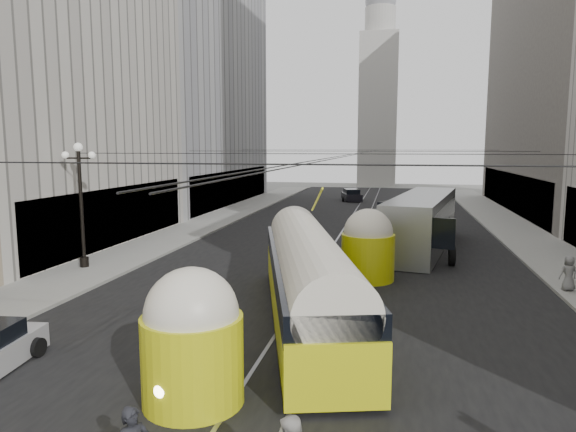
% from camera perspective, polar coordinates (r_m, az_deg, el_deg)
% --- Properties ---
extents(road, '(20.00, 85.00, 0.02)m').
position_cam_1_polar(road, '(38.42, 7.11, -1.82)').
color(road, black).
rests_on(road, ground).
extents(sidewalk_left, '(4.00, 72.00, 0.15)m').
position_cam_1_polar(sidewalk_left, '(44.38, -8.12, -0.46)').
color(sidewalk_left, gray).
rests_on(sidewalk_left, ground).
extents(sidewalk_right, '(4.00, 72.00, 0.15)m').
position_cam_1_polar(sidewalk_right, '(42.68, 23.80, -1.37)').
color(sidewalk_right, gray).
rests_on(sidewalk_right, ground).
extents(rail_left, '(0.12, 85.00, 0.04)m').
position_cam_1_polar(rail_left, '(38.48, 6.00, -1.79)').
color(rail_left, gray).
rests_on(rail_left, ground).
extents(rail_right, '(0.12, 85.00, 0.04)m').
position_cam_1_polar(rail_right, '(38.36, 8.23, -1.85)').
color(rail_right, gray).
rests_on(rail_right, ground).
extents(building_left_far, '(12.60, 28.60, 28.60)m').
position_cam_1_polar(building_left_far, '(58.60, -11.87, 15.39)').
color(building_left_far, '#999999').
rests_on(building_left_far, ground).
extents(distant_tower, '(6.00, 6.00, 31.36)m').
position_cam_1_polar(distant_tower, '(85.76, 10.03, 13.38)').
color(distant_tower, '#B2AFA8').
rests_on(distant_tower, ground).
extents(lamppost_left_mid, '(1.86, 0.44, 6.37)m').
position_cam_1_polar(lamppost_left_mid, '(28.18, -22.02, 1.90)').
color(lamppost_left_mid, black).
rests_on(lamppost_left_mid, sidewalk_left).
extents(catenary, '(25.00, 72.00, 0.23)m').
position_cam_1_polar(catenary, '(36.88, 7.31, 6.97)').
color(catenary, black).
rests_on(catenary, ground).
extents(streetcar, '(6.09, 15.39, 3.48)m').
position_cam_1_polar(streetcar, '(18.57, 2.24, -6.71)').
color(streetcar, '#CED112').
rests_on(streetcar, ground).
extents(city_bus, '(5.17, 13.59, 3.36)m').
position_cam_1_polar(city_bus, '(32.85, 14.69, -0.38)').
color(city_bus, gray).
rests_on(city_bus, ground).
extents(sedan_white_far, '(3.77, 5.23, 1.53)m').
position_cam_1_polar(sedan_white_far, '(46.28, 11.55, 0.57)').
color(sedan_white_far, white).
rests_on(sedan_white_far, ground).
extents(sedan_dark_far, '(2.90, 4.75, 1.40)m').
position_cam_1_polar(sedan_dark_far, '(61.00, 7.07, 2.30)').
color(sedan_dark_far, black).
rests_on(sedan_dark_far, ground).
extents(pedestrian_sidewalk_right, '(0.84, 0.65, 1.53)m').
position_cam_1_polar(pedestrian_sidewalk_right, '(25.31, 28.73, -5.59)').
color(pedestrian_sidewalk_right, slate).
rests_on(pedestrian_sidewalk_right, sidewalk_right).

